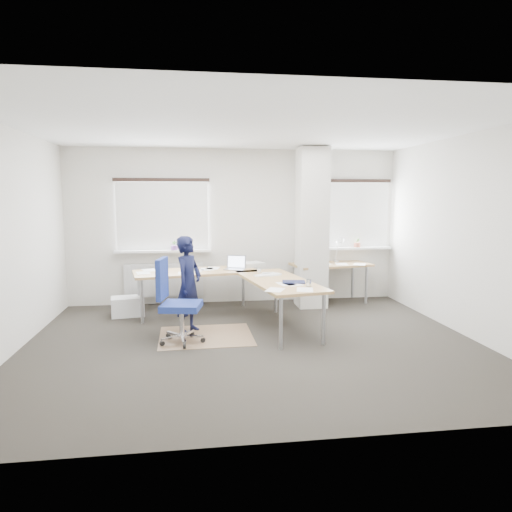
{
  "coord_description": "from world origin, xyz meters",
  "views": [
    {
      "loc": [
        -0.77,
        -5.84,
        1.93
      ],
      "look_at": [
        0.17,
        0.9,
        1.05
      ],
      "focal_mm": 32.0,
      "sensor_mm": 36.0,
      "label": 1
    }
  ],
  "objects": [
    {
      "name": "desk_side",
      "position": [
        1.72,
        2.16,
        0.69
      ],
      "size": [
        1.5,
        0.93,
        1.22
      ],
      "rotation": [
        0.0,
        0.0,
        0.17
      ],
      "color": "#A18145",
      "rests_on": "ground"
    },
    {
      "name": "ground",
      "position": [
        0.0,
        0.0,
        0.0
      ],
      "size": [
        6.0,
        6.0,
        0.0
      ],
      "primitive_type": "plane",
      "color": "#292521",
      "rests_on": "ground"
    },
    {
      "name": "floor_mat",
      "position": [
        -0.61,
        0.39,
        0.0
      ],
      "size": [
        1.31,
        1.11,
        0.01
      ],
      "primitive_type": "cube",
      "rotation": [
        0.0,
        0.0,
        0.02
      ],
      "color": "#7E6045",
      "rests_on": "ground"
    },
    {
      "name": "white_crate",
      "position": [
        -1.85,
        1.7,
        0.15
      ],
      "size": [
        0.57,
        0.44,
        0.31
      ],
      "primitive_type": "cube",
      "rotation": [
        0.0,
        0.0,
        0.17
      ],
      "color": "white",
      "rests_on": "ground"
    },
    {
      "name": "person",
      "position": [
        -0.84,
        0.63,
        0.7
      ],
      "size": [
        0.54,
        0.6,
        1.39
      ],
      "primitive_type": "imported",
      "rotation": [
        0.0,
        0.0,
        1.06
      ],
      "color": "black",
      "rests_on": "ground"
    },
    {
      "name": "desk_main",
      "position": [
        -0.09,
        1.18,
        0.69
      ],
      "size": [
        2.82,
        2.63,
        0.96
      ],
      "rotation": [
        0.0,
        0.0,
        0.17
      ],
      "color": "#A18145",
      "rests_on": "ground"
    },
    {
      "name": "room_shell",
      "position": [
        0.18,
        0.45,
        1.75
      ],
      "size": [
        6.04,
        5.04,
        2.82
      ],
      "color": "beige",
      "rests_on": "ground"
    },
    {
      "name": "task_chair",
      "position": [
        -0.98,
        0.16,
        0.32
      ],
      "size": [
        0.63,
        0.62,
        1.14
      ],
      "rotation": [
        0.0,
        0.0,
        -0.19
      ],
      "color": "navy",
      "rests_on": "ground"
    }
  ]
}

